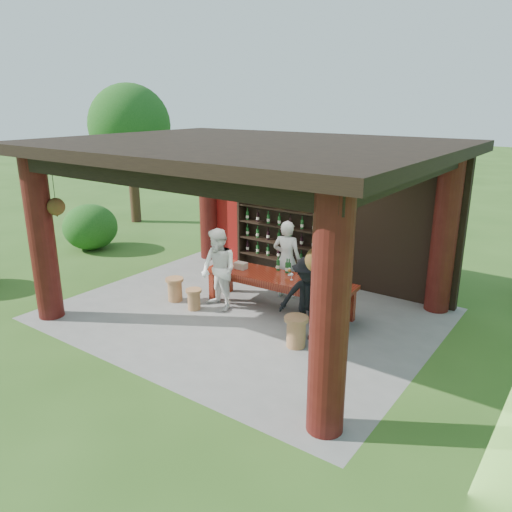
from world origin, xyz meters
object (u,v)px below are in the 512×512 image
Objects in this scene: wine_shelf at (279,235)px; guest_woman at (219,270)px; napkin_basket at (241,266)px; tasting_table at (279,282)px; stool_near_right at (296,331)px; stool_near_left at (194,299)px; stool_far_left at (175,289)px; host at (287,259)px; guest_man at (307,299)px.

guest_woman is at bearing -86.14° from wine_shelf.
guest_woman is 6.65× the size of napkin_basket.
tasting_table is 1.68m from stool_near_right.
wine_shelf is 2.56m from guest_woman.
tasting_table is at bearing 134.06° from stool_near_right.
stool_near_left is (-1.47, -1.02, -0.39)m from tasting_table.
napkin_basket is at bearing -175.37° from tasting_table.
stool_far_left is at bearing 170.34° from stool_near_left.
tasting_table is 1.83m from stool_near_left.
tasting_table is at bearing 98.64° from host.
guest_woman reaches higher than napkin_basket.
stool_far_left is at bearing -156.95° from tasting_table.
tasting_table is at bearing 23.05° from stool_far_left.
guest_woman is (1.07, 0.23, 0.59)m from stool_far_left.
wine_shelf is at bearing 123.31° from tasting_table.
host is (1.20, 1.73, 0.64)m from stool_near_left.
wine_shelf reaches higher than napkin_basket.
wine_shelf is 1.34× the size of host.
napkin_basket reaches higher than stool_near_right.
napkin_basket is at bearing 152.01° from stool_near_right.
guest_man is (1.39, -1.50, -0.09)m from host.
host is at bearing 41.03° from stool_far_left.
wine_shelf reaches higher than stool_far_left.
stool_near_right is (2.61, -0.17, 0.06)m from stool_near_left.
tasting_table is at bearing 47.42° from guest_woman.
host is (1.86, 1.62, 0.60)m from stool_far_left.
stool_near_right is 0.32× the size of host.
stool_far_left is 0.33× the size of guest_man.
stool_near_right is at bearing -3.63° from stool_near_left.
wine_shelf is 4.51× the size of stool_far_left.
napkin_basket is (0.12, 0.60, -0.04)m from guest_woman.
guest_man is 6.04× the size of napkin_basket.
guest_man is at bearing -48.44° from wine_shelf.
tasting_table is 0.80m from host.
napkin_basket is (-0.94, -0.08, 0.19)m from tasting_table.
host is 2.05m from guest_man.
stool_far_left is at bearing 29.13° from host.
napkin_basket reaches higher than stool_far_left.
host reaches higher than napkin_basket.
guest_man is at bearing 11.99° from guest_woman.
guest_woman is 1.10× the size of guest_man.
stool_far_left is at bearing -145.11° from napkin_basket.
host is 1.04m from napkin_basket.
tasting_table is 2.08× the size of guest_man.
wine_shelf is at bearing 72.06° from stool_far_left.
guest_man is (1.13, -0.79, 0.15)m from tasting_table.
stool_near_right is 2.42m from napkin_basket.
host is at bearing 55.36° from stool_near_left.
stool_near_right is (2.38, -3.06, -0.74)m from wine_shelf.
napkin_basket is at bearing -81.52° from wine_shelf.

